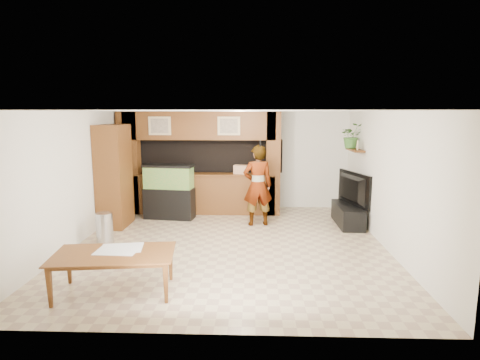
{
  "coord_description": "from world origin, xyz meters",
  "views": [
    {
      "loc": [
        0.47,
        -7.57,
        2.57
      ],
      "look_at": [
        0.18,
        0.6,
        1.19
      ],
      "focal_mm": 30.0,
      "sensor_mm": 36.0,
      "label": 1
    }
  ],
  "objects_px": {
    "pantry_cabinet": "(114,176)",
    "person": "(258,185)",
    "aquarium": "(169,192)",
    "dining_table": "(114,274)",
    "television": "(349,189)"
  },
  "relations": [
    {
      "from": "pantry_cabinet",
      "to": "television",
      "type": "distance_m",
      "value": 5.37
    },
    {
      "from": "pantry_cabinet",
      "to": "person",
      "type": "distance_m",
      "value": 3.27
    },
    {
      "from": "pantry_cabinet",
      "to": "dining_table",
      "type": "xyz_separation_m",
      "value": [
        1.18,
        -3.5,
        -0.86
      ]
    },
    {
      "from": "aquarium",
      "to": "television",
      "type": "xyz_separation_m",
      "value": [
        4.25,
        -0.41,
        0.19
      ]
    },
    {
      "from": "dining_table",
      "to": "person",
      "type": "bearing_deg",
      "value": 53.47
    },
    {
      "from": "aquarium",
      "to": "dining_table",
      "type": "xyz_separation_m",
      "value": [
        0.08,
        -4.18,
        -0.35
      ]
    },
    {
      "from": "aquarium",
      "to": "person",
      "type": "relative_size",
      "value": 0.72
    },
    {
      "from": "aquarium",
      "to": "dining_table",
      "type": "bearing_deg",
      "value": -81.42
    },
    {
      "from": "pantry_cabinet",
      "to": "person",
      "type": "bearing_deg",
      "value": 2.84
    },
    {
      "from": "television",
      "to": "dining_table",
      "type": "bearing_deg",
      "value": 115.77
    },
    {
      "from": "dining_table",
      "to": "aquarium",
      "type": "bearing_deg",
      "value": 84.11
    },
    {
      "from": "television",
      "to": "dining_table",
      "type": "distance_m",
      "value": 5.64
    },
    {
      "from": "television",
      "to": "pantry_cabinet",
      "type": "bearing_deg",
      "value": 76.49
    },
    {
      "from": "pantry_cabinet",
      "to": "aquarium",
      "type": "relative_size",
      "value": 1.73
    },
    {
      "from": "pantry_cabinet",
      "to": "person",
      "type": "height_order",
      "value": "pantry_cabinet"
    }
  ]
}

